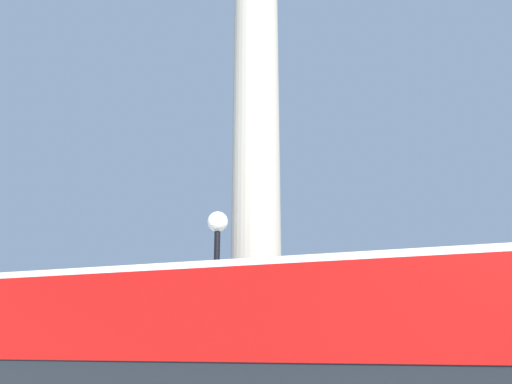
% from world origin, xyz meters
% --- Properties ---
extents(monument_column, '(6.13, 6.13, 23.81)m').
position_xyz_m(monument_column, '(0.00, 0.00, 6.79)').
color(monument_column, '#ADA593').
rests_on(monument_column, ground_plane).
extents(bus_b, '(10.86, 3.56, 4.33)m').
position_xyz_m(bus_b, '(2.38, -5.09, 2.39)').
color(bus_b, '#A80F0C').
rests_on(bus_b, ground_plane).
extents(street_lamp, '(0.49, 0.49, 6.00)m').
position_xyz_m(street_lamp, '(0.66, -3.59, 3.71)').
color(street_lamp, black).
rests_on(street_lamp, ground_plane).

